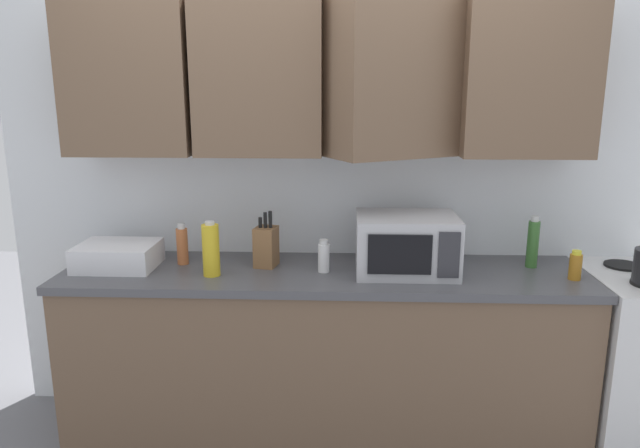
# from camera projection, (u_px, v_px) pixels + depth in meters

# --- Properties ---
(wall_back_with_cabinets) EXTENTS (3.43, 0.59, 2.60)m
(wall_back_with_cabinets) POSITION_uv_depth(u_px,v_px,m) (326.00, 127.00, 2.92)
(wall_back_with_cabinets) COLOR white
(wall_back_with_cabinets) RESTS_ON ground_plane
(counter_run) EXTENTS (2.56, 0.63, 0.90)m
(counter_run) POSITION_uv_depth(u_px,v_px,m) (324.00, 354.00, 2.96)
(counter_run) COLOR brown
(counter_run) RESTS_ON ground_plane
(microwave) EXTENTS (0.48, 0.37, 0.28)m
(microwave) POSITION_uv_depth(u_px,v_px,m) (406.00, 244.00, 2.79)
(microwave) COLOR #B7B7BC
(microwave) RESTS_ON counter_run
(dish_rack) EXTENTS (0.38, 0.30, 0.12)m
(dish_rack) POSITION_uv_depth(u_px,v_px,m) (118.00, 256.00, 2.88)
(dish_rack) COLOR silver
(dish_rack) RESTS_ON counter_run
(knife_block) EXTENTS (0.12, 0.14, 0.28)m
(knife_block) POSITION_uv_depth(u_px,v_px,m) (266.00, 246.00, 2.89)
(knife_block) COLOR brown
(knife_block) RESTS_ON counter_run
(bottle_yellow_mustard) EXTENTS (0.08, 0.08, 0.26)m
(bottle_yellow_mustard) POSITION_uv_depth(u_px,v_px,m) (211.00, 250.00, 2.74)
(bottle_yellow_mustard) COLOR gold
(bottle_yellow_mustard) RESTS_ON counter_run
(bottle_white_jar) EXTENTS (0.06, 0.06, 0.16)m
(bottle_white_jar) POSITION_uv_depth(u_px,v_px,m) (323.00, 257.00, 2.81)
(bottle_white_jar) COLOR white
(bottle_white_jar) RESTS_ON counter_run
(bottle_green_oil) EXTENTS (0.06, 0.06, 0.26)m
(bottle_green_oil) POSITION_uv_depth(u_px,v_px,m) (533.00, 243.00, 2.87)
(bottle_green_oil) COLOR #386B2D
(bottle_green_oil) RESTS_ON counter_run
(bottle_spice_jar) EXTENTS (0.06, 0.06, 0.21)m
(bottle_spice_jar) POSITION_uv_depth(u_px,v_px,m) (182.00, 245.00, 2.93)
(bottle_spice_jar) COLOR #BC6638
(bottle_spice_jar) RESTS_ON counter_run
(bottle_amber_vinegar) EXTENTS (0.06, 0.06, 0.14)m
(bottle_amber_vinegar) POSITION_uv_depth(u_px,v_px,m) (575.00, 266.00, 2.70)
(bottle_amber_vinegar) COLOR #AD701E
(bottle_amber_vinegar) RESTS_ON counter_run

